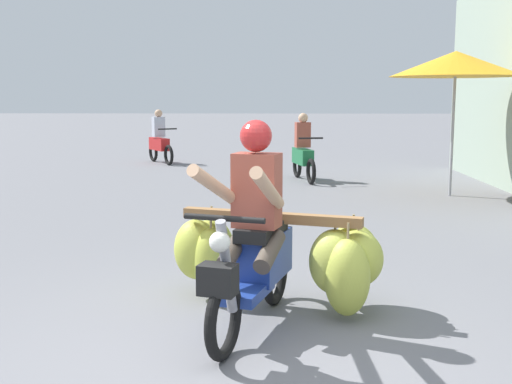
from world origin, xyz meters
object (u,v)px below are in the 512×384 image
Objects in this scene: motorbike_main_loaded at (278,253)px; motorbike_distant_ahead_left at (303,153)px; market_umbrella_near_shop at (456,64)px; motorbike_distant_ahead_right at (160,141)px.

motorbike_main_loaded reaches higher than motorbike_distant_ahead_left.
motorbike_distant_ahead_left is at bearing 141.68° from market_umbrella_near_shop.
motorbike_distant_ahead_left is 1.12× the size of motorbike_distant_ahead_right.
motorbike_main_loaded is 0.78× the size of market_umbrella_near_shop.
motorbike_main_loaded reaches higher than motorbike_distant_ahead_right.
motorbike_distant_ahead_right is at bearing 104.55° from motorbike_main_loaded.
market_umbrella_near_shop is at bearing -38.32° from motorbike_distant_ahead_left.
motorbike_main_loaded is 1.23× the size of motorbike_distant_ahead_left.
market_umbrella_near_shop reaches higher than motorbike_main_loaded.
motorbike_main_loaded is 8.23m from motorbike_distant_ahead_left.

